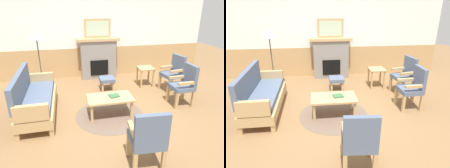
# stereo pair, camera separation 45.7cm
# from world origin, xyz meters

# --- Properties ---
(ground_plane) EXTENTS (14.00, 14.00, 0.00)m
(ground_plane) POSITION_xyz_m (0.00, 0.00, 0.00)
(ground_plane) COLOR olive
(wall_back) EXTENTS (7.20, 0.14, 2.70)m
(wall_back) POSITION_xyz_m (0.00, 2.60, 1.31)
(wall_back) COLOR white
(wall_back) RESTS_ON ground_plane
(fireplace) EXTENTS (1.30, 0.44, 1.28)m
(fireplace) POSITION_xyz_m (0.00, 2.35, 0.65)
(fireplace) COLOR gray
(fireplace) RESTS_ON ground_plane
(framed_picture) EXTENTS (0.80, 0.04, 0.56)m
(framed_picture) POSITION_xyz_m (0.00, 2.35, 1.56)
(framed_picture) COLOR tan
(framed_picture) RESTS_ON fireplace
(couch) EXTENTS (0.70, 1.80, 0.98)m
(couch) POSITION_xyz_m (-1.70, 0.26, 0.40)
(couch) COLOR tan
(couch) RESTS_ON ground_plane
(coffee_table) EXTENTS (0.96, 0.56, 0.44)m
(coffee_table) POSITION_xyz_m (-0.15, -0.09, 0.39)
(coffee_table) COLOR tan
(coffee_table) RESTS_ON ground_plane
(round_rug) EXTENTS (1.51, 1.51, 0.01)m
(round_rug) POSITION_xyz_m (-0.15, -0.09, 0.00)
(round_rug) COLOR brown
(round_rug) RESTS_ON ground_plane
(book_on_table) EXTENTS (0.23, 0.21, 0.03)m
(book_on_table) POSITION_xyz_m (-0.05, -0.08, 0.46)
(book_on_table) COLOR #33663D
(book_on_table) RESTS_ON coffee_table
(footstool) EXTENTS (0.40, 0.40, 0.36)m
(footstool) POSITION_xyz_m (0.06, 1.29, 0.28)
(footstool) COLOR tan
(footstool) RESTS_ON ground_plane
(armchair_near_fireplace) EXTENTS (0.49, 0.49, 0.98)m
(armchair_near_fireplace) POSITION_xyz_m (1.68, 0.06, 0.54)
(armchair_near_fireplace) COLOR tan
(armchair_near_fireplace) RESTS_ON ground_plane
(armchair_by_window_left) EXTENTS (0.56, 0.56, 0.98)m
(armchair_by_window_left) POSITION_xyz_m (1.86, 0.90, 0.54)
(armchair_by_window_left) COLOR tan
(armchair_by_window_left) RESTS_ON ground_plane
(armchair_front_left) EXTENTS (0.52, 0.52, 0.98)m
(armchair_front_left) POSITION_xyz_m (0.07, -1.67, 0.54)
(armchair_front_left) COLOR tan
(armchair_front_left) RESTS_ON ground_plane
(side_table) EXTENTS (0.44, 0.44, 0.55)m
(side_table) POSITION_xyz_m (1.23, 1.37, 0.43)
(side_table) COLOR tan
(side_table) RESTS_ON ground_plane
(floor_lamp_by_couch) EXTENTS (0.36, 0.36, 1.68)m
(floor_lamp_by_couch) POSITION_xyz_m (-1.68, 1.62, 1.45)
(floor_lamp_by_couch) COLOR #332D28
(floor_lamp_by_couch) RESTS_ON ground_plane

